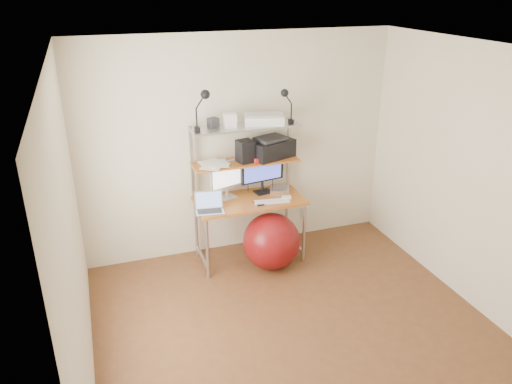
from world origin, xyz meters
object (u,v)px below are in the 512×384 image
monitor_silver (226,177)px  printer (270,148)px  exercise_ball (271,241)px  monitor_black (262,170)px  laptop (209,207)px

monitor_silver → printer: bearing=-15.7°
printer → exercise_ball: (-0.14, -0.43, -0.94)m
monitor_black → laptop: 0.79m
printer → monitor_black: bearing=169.5°
monitor_silver → monitor_black: 0.43m
monitor_silver → printer: size_ratio=0.81×
monitor_black → printer: size_ratio=0.93×
monitor_silver → laptop: (-0.27, -0.28, -0.20)m
monitor_black → printer: printer is taller
monitor_black → exercise_ball: 0.80m
monitor_silver → exercise_ball: (0.39, -0.40, -0.67)m
monitor_silver → exercise_ball: size_ratio=0.72×
laptop → printer: printer is taller
laptop → printer: 0.98m
laptop → exercise_ball: 0.82m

